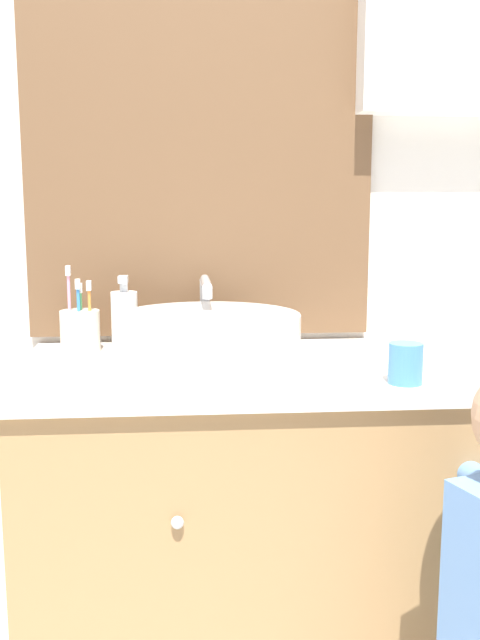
# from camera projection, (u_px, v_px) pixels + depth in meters

# --- Properties ---
(wall_back) EXTENTS (3.20, 0.18, 2.50)m
(wall_back) POSITION_uv_depth(u_px,v_px,m) (292.00, 166.00, 1.74)
(wall_back) COLOR silver
(wall_back) RESTS_ON ground_plane
(vanity_counter) EXTENTS (1.22, 0.52, 0.86)m
(vanity_counter) POSITION_uv_depth(u_px,v_px,m) (302.00, 547.00, 1.60)
(vanity_counter) COLOR #A37A4C
(vanity_counter) RESTS_ON ground_plane
(sink_basin) EXTENTS (0.38, 0.44, 0.17)m
(sink_basin) POSITION_uv_depth(u_px,v_px,m) (209.00, 338.00, 1.49)
(sink_basin) COLOR white
(sink_basin) RESTS_ON vanity_counter
(toothbrush_holder) EXTENTS (0.09, 0.09, 0.20)m
(toothbrush_holder) POSITION_uv_depth(u_px,v_px,m) (80.00, 330.00, 1.62)
(toothbrush_holder) COLOR beige
(toothbrush_holder) RESTS_ON vanity_counter
(soap_dispenser) EXTENTS (0.06, 0.06, 0.17)m
(soap_dispenser) POSITION_uv_depth(u_px,v_px,m) (125.00, 320.00, 1.64)
(soap_dispenser) COLOR white
(soap_dispenser) RESTS_ON vanity_counter
(drinking_cup) EXTENTS (0.06, 0.06, 0.08)m
(drinking_cup) POSITION_uv_depth(u_px,v_px,m) (406.00, 363.00, 1.34)
(drinking_cup) COLOR #4789D1
(drinking_cup) RESTS_ON vanity_counter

